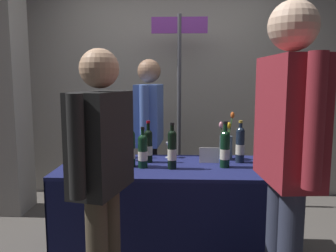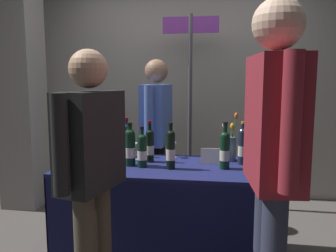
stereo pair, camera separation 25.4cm
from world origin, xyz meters
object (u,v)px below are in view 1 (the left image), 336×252
object	(u,v)px
wine_glass_mid	(102,150)
booth_signpost	(179,88)
concrete_pillar	(2,69)
featured_wine_bottle	(240,144)
wine_glass_near_taster	(169,147)
taster_foreground_right	(288,144)
display_bottle_0	(123,141)
flower_vase	(226,146)
wine_glass_near_vendor	(131,149)
tasting_table	(168,194)
vendor_presenter	(149,127)

from	to	relation	value
wine_glass_mid	booth_signpost	xyz separation A→B (m)	(0.60, 1.06, 0.46)
concrete_pillar	featured_wine_bottle	size ratio (longest dim) A/B	9.04
wine_glass_near_taster	taster_foreground_right	xyz separation A→B (m)	(0.63, -1.09, 0.24)
display_bottle_0	taster_foreground_right	size ratio (longest dim) A/B	0.19
concrete_pillar	flower_vase	size ratio (longest dim) A/B	7.75
featured_wine_bottle	wine_glass_near_vendor	world-z (taller)	featured_wine_bottle
featured_wine_bottle	display_bottle_0	world-z (taller)	display_bottle_0
tasting_table	wine_glass_near_taster	size ratio (longest dim) A/B	12.57
taster_foreground_right	booth_signpost	size ratio (longest dim) A/B	0.85
concrete_pillar	vendor_presenter	size ratio (longest dim) A/B	1.90
featured_wine_bottle	flower_vase	distance (m)	0.14
featured_wine_bottle	wine_glass_near_taster	bearing A→B (deg)	165.25
concrete_pillar	wine_glass_near_taster	world-z (taller)	concrete_pillar
vendor_presenter	tasting_table	bearing A→B (deg)	20.56
featured_wine_bottle	booth_signpost	xyz separation A→B (m)	(-0.49, 1.05, 0.41)
tasting_table	booth_signpost	size ratio (longest dim) A/B	0.79
flower_vase	tasting_table	bearing A→B (deg)	-154.62
taster_foreground_right	booth_signpost	distance (m)	2.08
display_bottle_0	wine_glass_near_taster	size ratio (longest dim) A/B	2.56
tasting_table	display_bottle_0	size ratio (longest dim) A/B	4.90
wine_glass_near_vendor	booth_signpost	size ratio (longest dim) A/B	0.07
taster_foreground_right	booth_signpost	xyz separation A→B (m)	(-0.56, 2.00, 0.23)
tasting_table	concrete_pillar	bearing A→B (deg)	151.91
tasting_table	wine_glass_mid	xyz separation A→B (m)	(-0.53, 0.10, 0.32)
featured_wine_bottle	wine_glass_near_vendor	bearing A→B (deg)	178.24
featured_wine_bottle	display_bottle_0	distance (m)	0.95
featured_wine_bottle	vendor_presenter	size ratio (longest dim) A/B	0.21
tasting_table	vendor_presenter	world-z (taller)	vendor_presenter
wine_glass_near_vendor	wine_glass_near_taster	xyz separation A→B (m)	(0.30, 0.12, -0.01)
flower_vase	vendor_presenter	xyz separation A→B (m)	(-0.66, 0.43, 0.09)
wine_glass_near_taster	vendor_presenter	bearing A→B (deg)	117.58
wine_glass_near_vendor	taster_foreground_right	bearing A→B (deg)	-46.23
wine_glass_mid	taster_foreground_right	xyz separation A→B (m)	(1.16, -0.93, 0.23)
concrete_pillar	wine_glass_near_vendor	world-z (taller)	concrete_pillar
wine_glass_mid	taster_foreground_right	distance (m)	1.51
tasting_table	wine_glass_near_taster	distance (m)	0.41
display_bottle_0	wine_glass_mid	bearing A→B (deg)	-135.29
tasting_table	vendor_presenter	distance (m)	0.80
tasting_table	vendor_presenter	xyz separation A→B (m)	(-0.20, 0.65, 0.43)
featured_wine_bottle	taster_foreground_right	bearing A→B (deg)	-85.63
taster_foreground_right	wine_glass_near_taster	bearing A→B (deg)	25.55
display_bottle_0	taster_foreground_right	xyz separation A→B (m)	(1.01, -1.08, 0.18)
booth_signpost	flower_vase	bearing A→B (deg)	-67.49
concrete_pillar	tasting_table	size ratio (longest dim) A/B	1.84
display_bottle_0	flower_vase	world-z (taller)	flower_vase
tasting_table	wine_glass_near_vendor	world-z (taller)	wine_glass_near_vendor
display_bottle_0	booth_signpost	bearing A→B (deg)	63.70
taster_foreground_right	booth_signpost	world-z (taller)	booth_signpost
flower_vase	booth_signpost	xyz separation A→B (m)	(-0.39, 0.95, 0.44)
tasting_table	booth_signpost	bearing A→B (deg)	86.55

